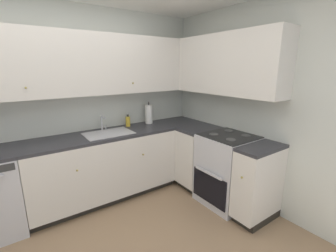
# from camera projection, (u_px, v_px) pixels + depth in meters

# --- Properties ---
(wall_back) EXTENTS (4.05, 0.05, 2.51)m
(wall_back) POSITION_uv_depth(u_px,v_px,m) (59.00, 107.00, 2.93)
(wall_back) COLOR silver
(wall_back) RESTS_ON ground_plane
(wall_right) EXTENTS (0.05, 3.39, 2.51)m
(wall_right) POSITION_uv_depth(u_px,v_px,m) (271.00, 110.00, 2.72)
(wall_right) COLOR silver
(wall_right) RESTS_ON ground_plane
(lower_cabinets_back) EXTENTS (1.90, 0.62, 0.87)m
(lower_cabinets_back) POSITION_uv_depth(u_px,v_px,m) (105.00, 167.00, 3.11)
(lower_cabinets_back) COLOR silver
(lower_cabinets_back) RESTS_ON ground_plane
(countertop_back) EXTENTS (3.11, 0.60, 0.03)m
(countertop_back) POSITION_uv_depth(u_px,v_px,m) (102.00, 135.00, 2.99)
(countertop_back) COLOR #2D2D33
(countertop_back) RESTS_ON lower_cabinets_back
(lower_cabinets_right) EXTENTS (0.62, 1.32, 0.87)m
(lower_cabinets_right) POSITION_uv_depth(u_px,v_px,m) (221.00, 168.00, 3.08)
(lower_cabinets_right) COLOR silver
(lower_cabinets_right) RESTS_ON ground_plane
(countertop_right) EXTENTS (0.60, 1.32, 0.03)m
(countertop_right) POSITION_uv_depth(u_px,v_px,m) (222.00, 136.00, 2.97)
(countertop_right) COLOR #2D2D33
(countertop_right) RESTS_ON lower_cabinets_right
(oven_range) EXTENTS (0.68, 0.62, 1.06)m
(oven_range) POSITION_uv_depth(u_px,v_px,m) (227.00, 169.00, 3.00)
(oven_range) COLOR silver
(oven_range) RESTS_ON ground_plane
(upper_cabinets_back) EXTENTS (2.79, 0.34, 0.75)m
(upper_cabinets_back) POSITION_uv_depth(u_px,v_px,m) (80.00, 64.00, 2.80)
(upper_cabinets_back) COLOR silver
(upper_cabinets_right) EXTENTS (0.32, 1.87, 0.75)m
(upper_cabinets_right) POSITION_uv_depth(u_px,v_px,m) (218.00, 65.00, 3.05)
(upper_cabinets_right) COLOR silver
(sink) EXTENTS (0.60, 0.40, 0.10)m
(sink) POSITION_uv_depth(u_px,v_px,m) (109.00, 137.00, 3.01)
(sink) COLOR #B7B7BC
(sink) RESTS_ON countertop_back
(faucet) EXTENTS (0.07, 0.16, 0.20)m
(faucet) POSITION_uv_depth(u_px,v_px,m) (103.00, 122.00, 3.14)
(faucet) COLOR silver
(faucet) RESTS_ON countertop_back
(soap_bottle) EXTENTS (0.07, 0.07, 0.17)m
(soap_bottle) POSITION_uv_depth(u_px,v_px,m) (128.00, 121.00, 3.36)
(soap_bottle) COLOR gold
(soap_bottle) RESTS_ON countertop_back
(paper_towel_roll) EXTENTS (0.11, 0.11, 0.35)m
(paper_towel_roll) POSITION_uv_depth(u_px,v_px,m) (149.00, 114.00, 3.52)
(paper_towel_roll) COLOR white
(paper_towel_roll) RESTS_ON countertop_back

